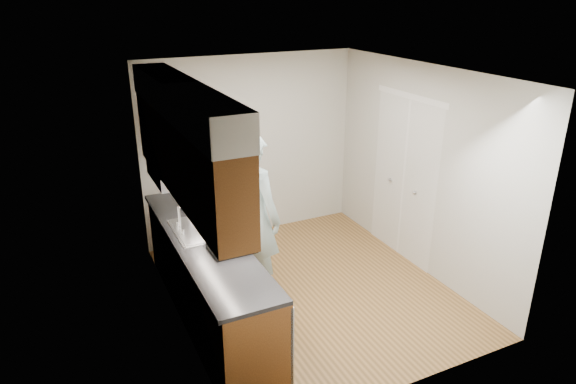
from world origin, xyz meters
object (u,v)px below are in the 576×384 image
object	(u,v)px
soap_bottle_a	(191,205)
steel_can	(191,204)
person	(252,206)
soap_bottle_c	(183,198)
soap_bottle_b	(195,203)
soda_can	(203,212)
dish_rack	(232,247)

from	to	relation	value
soap_bottle_a	steel_can	xyz separation A→B (m)	(0.05, 0.20, -0.07)
person	soap_bottle_c	size ratio (longest dim) A/B	14.58
soap_bottle_b	soap_bottle_c	world-z (taller)	soap_bottle_b
soda_can	steel_can	bearing A→B (deg)	101.58
dish_rack	soap_bottle_a	bearing A→B (deg)	96.69
soap_bottle_a	soap_bottle_c	xyz separation A→B (m)	(-0.00, 0.37, -0.05)
soda_can	steel_can	world-z (taller)	steel_can
person	soap_bottle_a	bearing A→B (deg)	23.99
person	dish_rack	distance (m)	0.72
steel_can	soda_can	bearing A→B (deg)	-78.42
person	steel_can	bearing A→B (deg)	9.91
soap_bottle_a	soda_can	distance (m)	0.14
person	dish_rack	xyz separation A→B (m)	(-0.44, -0.56, -0.12)
dish_rack	steel_can	bearing A→B (deg)	93.01
steel_can	soap_bottle_a	bearing A→B (deg)	-103.65
person	soap_bottle_a	world-z (taller)	person
steel_can	dish_rack	bearing A→B (deg)	-86.04
soda_can	person	bearing A→B (deg)	-34.01
person	steel_can	size ratio (longest dim) A/B	20.26
person	soda_can	distance (m)	0.57
steel_can	dish_rack	world-z (taller)	steel_can
soap_bottle_c	dish_rack	xyz separation A→B (m)	(0.13, -1.30, -0.04)
soap_bottle_b	soda_can	size ratio (longest dim) A/B	1.65
steel_can	dish_rack	xyz separation A→B (m)	(0.08, -1.13, -0.02)
soap_bottle_a	steel_can	bearing A→B (deg)	76.35
soap_bottle_a	dish_rack	size ratio (longest dim) A/B	0.62
soap_bottle_c	soda_can	world-z (taller)	soap_bottle_c
soap_bottle_c	person	bearing A→B (deg)	-52.77
person	soap_bottle_c	xyz separation A→B (m)	(-0.57, 0.75, -0.08)
soap_bottle_b	dish_rack	world-z (taller)	soap_bottle_b
soap_bottle_c	dish_rack	world-z (taller)	soap_bottle_c
soap_bottle_a	dish_rack	bearing A→B (deg)	-82.36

